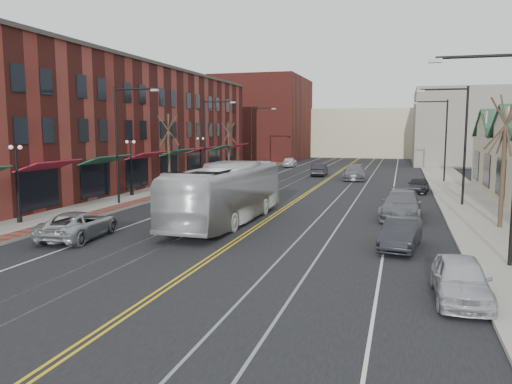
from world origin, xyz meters
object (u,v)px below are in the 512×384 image
Objects in this scene: transit_bus at (226,194)px; parked_suv at (79,225)px; parked_car_a at (461,279)px; parked_car_b at (401,234)px; parked_car_c at (402,205)px; parked_car_d at (418,185)px.

parked_suv is (-5.50, -5.83, -1.01)m from transit_bus.
transit_bus is 15.19m from parked_car_a.
transit_bus is 2.97× the size of parked_car_b.
parked_car_c reaches higher than parked_car_a.
parked_suv is 0.86× the size of parked_car_c.
parked_car_d is at bearing 87.59° from parked_car_c.
parked_car_c reaches higher than parked_car_d.
parked_car_b is at bearing 104.75° from parked_car_a.
parked_car_b is 20.83m from parked_car_d.
parked_car_a is 6.69m from parked_car_b.
transit_bus is 3.00× the size of parked_car_a.
parked_car_a reaches higher than parked_car_b.
parked_car_a is at bearing -79.50° from parked_car_c.
transit_bus is at bearing -152.26° from parked_car_c.
parked_suv is at bearing -163.75° from parked_car_b.
parked_suv reaches higher than parked_car_d.
transit_bus reaches higher than parked_car_d.
parked_car_c is at bearing 96.27° from parked_car_a.
parked_car_c is 12.90m from parked_car_d.
parked_car_b is 7.96m from parked_car_c.
transit_bus is at bearing -139.36° from parked_suv.
parked_car_c is at bearing -89.20° from parked_car_d.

